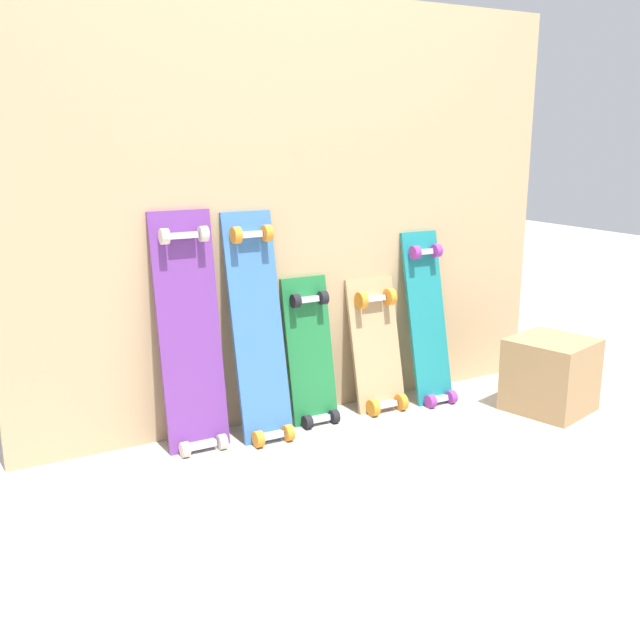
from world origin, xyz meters
name	(u,v)px	position (x,y,z in m)	size (l,w,h in m)	color
ground_plane	(312,416)	(0.00, 0.00, 0.00)	(12.00, 12.00, 0.00)	#B2AAA0
plywood_wall_panel	(303,215)	(0.00, 0.07, 0.83)	(2.36, 0.04, 1.66)	tan
skateboard_purple	(191,341)	(-0.52, -0.03, 0.40)	(0.23, 0.21, 0.94)	#6B338C
skateboard_blue	(259,336)	(-0.26, -0.06, 0.40)	(0.20, 0.26, 0.93)	#386BAD
skateboard_green	(311,359)	(-0.02, -0.03, 0.26)	(0.20, 0.19, 0.66)	#1E7238
skateboard_natural	(377,352)	(0.29, -0.04, 0.25)	(0.23, 0.21, 0.62)	tan
skateboard_teal	(428,326)	(0.55, -0.06, 0.33)	(0.18, 0.24, 0.80)	#197A7F
wooden_crate	(550,375)	(0.92, -0.42, 0.15)	(0.31, 0.31, 0.31)	tan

